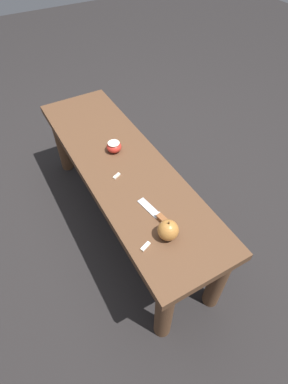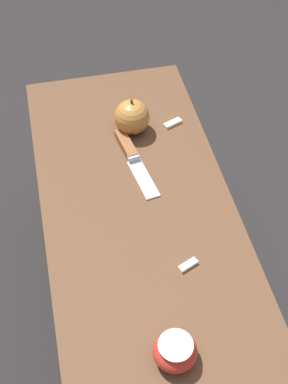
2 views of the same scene
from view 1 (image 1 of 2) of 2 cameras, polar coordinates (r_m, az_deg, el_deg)
ground_plane at (r=1.80m, az=-3.40°, el=-5.57°), size 8.00×8.00×0.00m
wooden_bench at (r=1.51m, az=-4.03°, el=2.88°), size 1.37×0.40×0.47m
knife at (r=1.22m, az=3.25°, el=-4.99°), size 0.21×0.06×0.02m
apple_whole at (r=1.14m, az=4.62°, el=-7.25°), size 0.08×0.08×0.09m
apple_cut at (r=1.51m, az=-5.74°, el=8.57°), size 0.07×0.07×0.05m
apple_slice_near_knife at (r=1.14m, az=0.29°, el=-10.31°), size 0.03×0.05×0.01m
apple_slice_center at (r=1.38m, az=-5.24°, el=3.07°), size 0.03×0.04×0.01m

